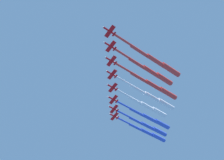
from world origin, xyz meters
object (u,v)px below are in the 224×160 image
object	(u,v)px
jet_port_mid	(153,97)
jet_port_outer	(150,118)
jet_trail_port	(148,133)
jet_starboard_inner	(155,86)
jet_port_inner	(151,72)
jet_starboard_outer	(148,126)
jet_lead	(156,61)
jet_starboard_mid	(148,107)

from	to	relation	value
jet_port_mid	jet_port_outer	xyz separation A→B (m)	(24.11, 6.64, -1.31)
jet_port_mid	jet_port_outer	bearing A→B (deg)	15.39
jet_trail_port	jet_starboard_inner	bearing A→B (deg)	-165.06
jet_port_inner	jet_trail_port	size ratio (longest dim) A/B	0.95
jet_port_inner	jet_port_mid	size ratio (longest dim) A/B	0.92
jet_starboard_outer	jet_trail_port	distance (m)	13.39
jet_port_mid	jet_port_outer	size ratio (longest dim) A/B	1.03
jet_starboard_inner	jet_trail_port	xyz separation A→B (m)	(61.79, 16.49, 2.24)
jet_lead	jet_port_inner	world-z (taller)	jet_port_inner
jet_lead	jet_port_inner	size ratio (longest dim) A/B	1.07
jet_lead	jet_port_mid	size ratio (longest dim) A/B	0.98
jet_starboard_inner	jet_port_mid	world-z (taller)	jet_port_mid
jet_trail_port	jet_lead	bearing A→B (deg)	-165.93
jet_starboard_mid	jet_port_inner	bearing A→B (deg)	-165.65
jet_port_inner	jet_port_mid	xyz separation A→B (m)	(28.30, 3.66, 0.30)
jet_starboard_outer	jet_trail_port	bearing A→B (deg)	12.33
jet_port_inner	jet_starboard_inner	bearing A→B (deg)	1.15
jet_port_mid	jet_starboard_mid	distance (m)	10.59
jet_starboard_mid	jet_trail_port	distance (m)	41.02
jet_port_outer	jet_trail_port	distance (m)	26.01
jet_port_inner	jet_trail_port	distance (m)	79.20
jet_port_inner	jet_port_mid	world-z (taller)	jet_port_mid
jet_port_inner	jet_trail_port	world-z (taller)	jet_trail_port
jet_port_mid	jet_starboard_outer	world-z (taller)	jet_port_mid
jet_port_inner	jet_port_outer	distance (m)	53.43
jet_port_inner	jet_port_outer	world-z (taller)	jet_port_inner
jet_starboard_inner	jet_starboard_mid	distance (m)	23.43
jet_starboard_outer	jet_port_mid	bearing A→B (deg)	-164.08
jet_lead	jet_trail_port	distance (m)	90.28
jet_starboard_inner	jet_starboard_mid	bearing A→B (deg)	23.08
jet_lead	jet_starboard_outer	bearing A→B (deg)	14.37
jet_port_inner	jet_port_outer	xyz separation A→B (m)	(52.41, 10.30, -1.01)
jet_lead	jet_port_inner	bearing A→B (deg)	26.86
jet_starboard_inner	jet_port_outer	size ratio (longest dim) A/B	1.03
jet_starboard_outer	jet_port_inner	bearing A→B (deg)	-167.76
jet_starboard_inner	jet_trail_port	bearing A→B (deg)	14.94
jet_port_mid	jet_starboard_outer	distance (m)	37.64
jet_port_inner	jet_starboard_inner	distance (m)	15.57
jet_lead	jet_starboard_outer	xyz separation A→B (m)	(74.63, 19.12, 1.23)
jet_starboard_inner	jet_starboard_outer	bearing A→B (deg)	15.61
jet_port_inner	jet_starboard_outer	world-z (taller)	jet_starboard_outer
jet_port_inner	jet_starboard_inner	world-z (taller)	jet_starboard_inner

